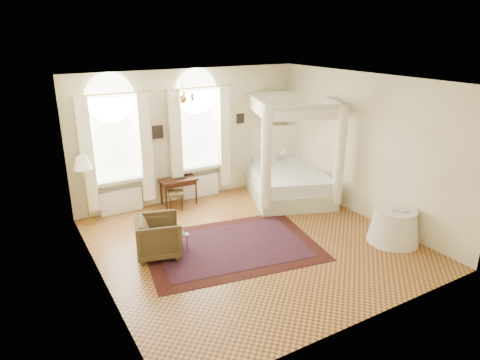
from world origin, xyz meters
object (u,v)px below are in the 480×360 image
at_px(armchair, 158,236).
at_px(floor_lamp, 83,166).
at_px(nightstand, 283,172).
at_px(stool, 176,195).
at_px(coffee_table, 172,236).
at_px(writing_desk, 178,182).
at_px(side_table, 394,226).
at_px(canopy_bed, 289,176).

relative_size(armchair, floor_lamp, 0.54).
bearing_deg(nightstand, armchair, -153.99).
bearing_deg(nightstand, floor_lamp, -180.00).
relative_size(stool, armchair, 0.57).
bearing_deg(stool, nightstand, 4.07).
xyz_separation_m(armchair, coffee_table, (0.28, -0.01, -0.06)).
xyz_separation_m(writing_desk, floor_lamp, (-2.20, -0.00, 0.78)).
relative_size(nightstand, side_table, 0.59).
xyz_separation_m(stool, side_table, (3.25, -3.88, -0.01)).
xyz_separation_m(canopy_bed, coffee_table, (-3.73, -1.24, -0.26)).
bearing_deg(canopy_bed, floor_lamp, 168.58).
relative_size(canopy_bed, armchair, 3.37).
xyz_separation_m(stool, coffee_table, (-0.87, -1.98, -0.03)).
height_order(canopy_bed, coffee_table, canopy_bed).
height_order(writing_desk, coffee_table, writing_desk).
height_order(writing_desk, armchair, armchair).
relative_size(canopy_bed, floor_lamp, 1.83).
height_order(canopy_bed, stool, canopy_bed).
distance_m(writing_desk, armchair, 2.58).
xyz_separation_m(canopy_bed, armchair, (-4.01, -1.22, -0.20)).
relative_size(canopy_bed, coffee_table, 5.08).
height_order(nightstand, stool, nightstand).
distance_m(canopy_bed, side_table, 3.17).
height_order(stool, coffee_table, stool).
distance_m(nightstand, floor_lamp, 5.50).
relative_size(coffee_table, side_table, 0.55).
height_order(armchair, side_table, armchair).
distance_m(armchair, coffee_table, 0.29).
bearing_deg(coffee_table, writing_desk, 64.75).
distance_m(coffee_table, side_table, 4.54).
bearing_deg(floor_lamp, stool, -6.76).
bearing_deg(floor_lamp, canopy_bed, -11.42).
height_order(armchair, floor_lamp, floor_lamp).
bearing_deg(canopy_bed, side_table, -82.79).
bearing_deg(writing_desk, nightstand, -0.00).
bearing_deg(armchair, nightstand, -49.12).
bearing_deg(armchair, writing_desk, -16.16).
bearing_deg(floor_lamp, writing_desk, 0.00).
relative_size(nightstand, floor_lamp, 0.39).
distance_m(canopy_bed, coffee_table, 3.94).
bearing_deg(canopy_bed, stool, 165.37).
height_order(nightstand, coffee_table, nightstand).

